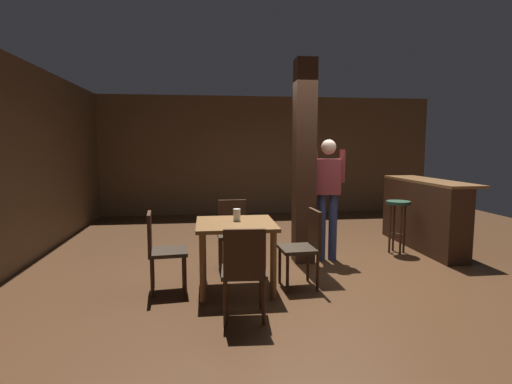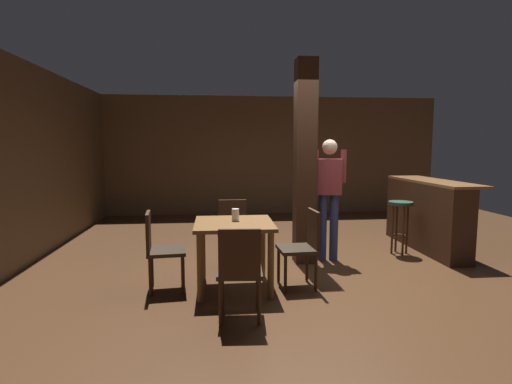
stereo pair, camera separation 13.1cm
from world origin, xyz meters
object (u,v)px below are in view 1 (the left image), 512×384
standing_person (328,191)px  bar_stool_near (398,214)px  chair_south (244,268)px  chair_east (305,244)px  chair_north (233,230)px  dining_table (236,235)px  bar_counter (422,213)px  napkin_cup (237,215)px  chair_west (161,247)px

standing_person → bar_stool_near: standing_person is taller
chair_south → standing_person: size_ratio=0.52×
chair_east → chair_north: 1.16m
dining_table → standing_person: bearing=36.2°
dining_table → chair_south: size_ratio=0.99×
bar_counter → chair_east: bearing=-146.8°
chair_east → standing_person: standing_person is taller
bar_stool_near → napkin_cup: bearing=-155.3°
chair_north → standing_person: bearing=7.3°
chair_south → chair_east: (0.79, 0.85, 0.00)m
napkin_cup → standing_person: standing_person is taller
chair_south → standing_person: 2.39m
chair_west → bar_counter: (3.93, 1.46, 0.05)m
dining_table → bar_stool_near: bearing=25.9°
chair_south → bar_counter: 3.88m
dining_table → napkin_cup: (0.02, 0.07, 0.21)m
dining_table → chair_east: 0.81m
chair_south → napkin_cup: 1.00m
chair_north → standing_person: size_ratio=0.52×
chair_south → chair_east: bearing=47.1°
chair_north → standing_person: 1.46m
napkin_cup → bar_counter: 3.39m
bar_counter → chair_north: bearing=-168.3°
chair_west → bar_counter: 4.19m
standing_person → bar_stool_near: bearing=11.1°
chair_east → chair_north: size_ratio=1.00×
chair_south → napkin_cup: size_ratio=6.37×
dining_table → bar_counter: bar_counter is taller
dining_table → chair_east: (0.80, -0.03, -0.12)m
standing_person → bar_stool_near: size_ratio=2.15×
standing_person → bar_counter: size_ratio=0.85×
chair_north → bar_stool_near: chair_north is taller
chair_north → bar_counter: 3.14m
chair_south → chair_north: size_ratio=1.00×
chair_west → dining_table: bearing=-1.1°
bar_counter → bar_stool_near: 0.58m
chair_west → bar_stool_near: chair_west is taller
bar_counter → bar_stool_near: (-0.53, -0.23, 0.04)m
dining_table → chair_west: 0.85m
chair_east → chair_west: bearing=178.5°
dining_table → standing_person: (1.39, 1.01, 0.37)m
dining_table → bar_stool_near: bar_stool_near is taller
chair_north → bar_stool_near: bearing=9.1°
dining_table → chair_north: bearing=88.3°
chair_west → chair_east: bearing=-1.5°
standing_person → bar_counter: standing_person is taller
standing_person → bar_stool_near: 1.27m
standing_person → bar_counter: (1.71, 0.46, -0.44)m
bar_stool_near → chair_west: bearing=-160.1°
standing_person → bar_counter: 1.83m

